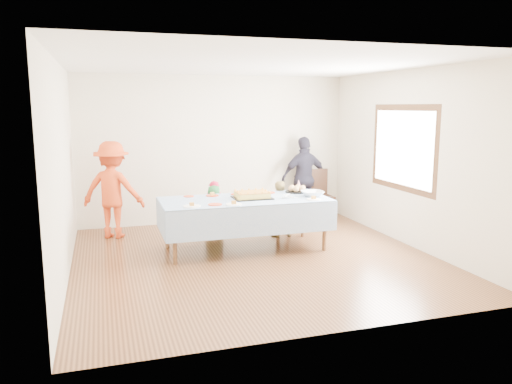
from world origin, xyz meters
TOP-DOWN VIEW (x-y plane):
  - ground at (0.00, 0.00)m, footprint 5.00×5.00m
  - room_walls at (0.05, 0.00)m, footprint 5.04×5.04m
  - party_table at (-0.01, 0.49)m, footprint 2.50×1.10m
  - birthday_cake at (0.10, 0.49)m, footprint 0.57×0.43m
  - rolls_tray at (0.94, 0.79)m, footprint 0.38×0.38m
  - punch_bowl at (1.04, 0.38)m, footprint 0.34×0.34m
  - party_hat at (1.04, 0.95)m, footprint 0.11×0.11m
  - fork_pile at (0.63, 0.31)m, footprint 0.24×0.18m
  - plate_red_far_a at (-0.78, 0.91)m, footprint 0.16×0.16m
  - plate_red_far_b at (-0.42, 0.87)m, footprint 0.20×0.20m
  - plate_red_far_c at (-0.04, 0.88)m, footprint 0.17×0.17m
  - plate_red_far_d at (0.50, 0.87)m, footprint 0.19×0.19m
  - plate_red_near at (-0.54, 0.17)m, footprint 0.20×0.20m
  - plate_white_left at (-0.87, 0.14)m, footprint 0.25×0.25m
  - plate_white_mid at (-0.29, 0.09)m, footprint 0.23×0.23m
  - plate_white_right at (0.94, 0.11)m, footprint 0.22×0.22m
  - dining_chair at (1.91, 2.03)m, footprint 0.42×0.42m
  - toddler_left at (-0.29, 1.39)m, footprint 0.36×0.25m
  - toddler_mid at (-0.31, 1.29)m, footprint 0.50×0.43m
  - toddler_right at (0.73, 1.08)m, footprint 0.47×0.38m
  - adult_left at (-1.88, 1.83)m, footprint 1.17×0.94m
  - adult_right at (1.67, 2.20)m, footprint 0.93×0.41m

SIDE VIEW (x-z plane):
  - ground at x=0.00m, z-range 0.00..0.00m
  - toddler_mid at x=-0.31m, z-range 0.00..0.88m
  - toddler_right at x=0.73m, z-range 0.00..0.93m
  - toddler_left at x=-0.29m, z-range 0.00..0.94m
  - dining_chair at x=1.91m, z-range 0.05..1.02m
  - party_table at x=-0.01m, z-range 0.33..1.11m
  - plate_red_far_a at x=-0.78m, z-range 0.78..0.79m
  - plate_red_far_b at x=-0.42m, z-range 0.78..0.79m
  - plate_red_far_c at x=-0.04m, z-range 0.78..0.79m
  - plate_red_far_d at x=0.50m, z-range 0.78..0.79m
  - plate_red_near at x=-0.54m, z-range 0.78..0.79m
  - plate_white_left at x=-0.87m, z-range 0.78..0.79m
  - plate_white_mid at x=-0.29m, z-range 0.78..0.79m
  - plate_white_right at x=0.94m, z-range 0.78..0.79m
  - adult_right at x=1.67m, z-range 0.00..1.58m
  - adult_left at x=-1.88m, z-range 0.00..1.59m
  - fork_pile at x=0.63m, z-range 0.78..0.85m
  - punch_bowl at x=1.04m, z-range 0.78..0.86m
  - birthday_cake at x=0.10m, z-range 0.78..0.88m
  - rolls_tray at x=0.94m, z-range 0.77..0.88m
  - party_hat at x=1.04m, z-range 0.78..0.96m
  - room_walls at x=0.05m, z-range 0.41..3.13m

